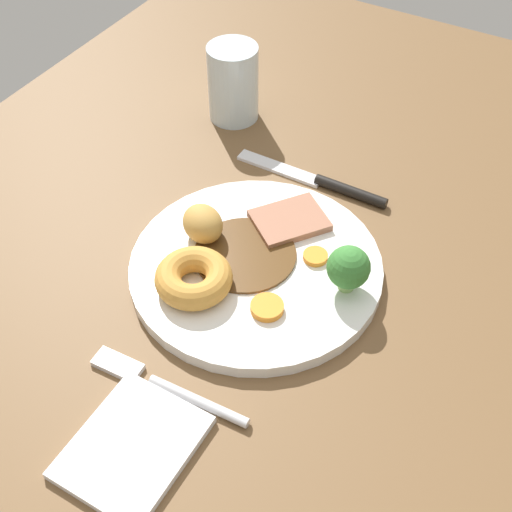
{
  "coord_description": "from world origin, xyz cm",
  "views": [
    {
      "loc": [
        -38.24,
        -24.48,
        54.98
      ],
      "look_at": [
        1.99,
        -1.48,
        6.0
      ],
      "focal_mm": 48.54,
      "sensor_mm": 36.0,
      "label": 1
    }
  ],
  "objects": [
    {
      "name": "yorkshire_pudding",
      "position": [
        -3.62,
        2.09,
        6.28
      ],
      "size": [
        7.43,
        7.43,
        2.56
      ],
      "primitive_type": "torus",
      "color": "#C68938",
      "rests_on": "dinner_plate"
    },
    {
      "name": "roast_potato_left",
      "position": [
        2.58,
        5.02,
        6.79
      ],
      "size": [
        5.79,
        6.08,
        3.57
      ],
      "primitive_type": "ellipsoid",
      "rotation": [
        0.0,
        0.0,
        1.02
      ],
      "color": "#BC8C42",
      "rests_on": "dinner_plate"
    },
    {
      "name": "knife",
      "position": [
        17.3,
        -1.54,
        4.05
      ],
      "size": [
        1.72,
        18.5,
        1.2
      ],
      "rotation": [
        0.0,
        0.0,
        1.57
      ],
      "color": "black",
      "rests_on": "dining_table"
    },
    {
      "name": "water_glass",
      "position": [
        23.88,
        14.24,
        8.37
      ],
      "size": [
        6.19,
        6.19,
        9.54
      ],
      "primitive_type": "cylinder",
      "color": "silver",
      "rests_on": "dining_table"
    },
    {
      "name": "folded_napkin",
      "position": [
        -19.69,
        -2.41,
        4.0
      ],
      "size": [
        11.05,
        9.06,
        0.8
      ],
      "primitive_type": "cube",
      "rotation": [
        0.0,
        0.0,
        -0.01
      ],
      "color": "white",
      "rests_on": "dining_table"
    },
    {
      "name": "carrot_coin_front",
      "position": [
        5.46,
        -6.28,
        5.28
      ],
      "size": [
        2.47,
        2.47,
        0.56
      ],
      "primitive_type": "cylinder",
      "color": "orange",
      "rests_on": "dinner_plate"
    },
    {
      "name": "meat_slice_main",
      "position": [
        8.62,
        -1.7,
        5.4
      ],
      "size": [
        9.2,
        8.87,
        0.8
      ],
      "primitive_type": "cube",
      "rotation": [
        0.0,
        0.0,
        2.49
      ],
      "color": "#9E664C",
      "rests_on": "dinner_plate"
    },
    {
      "name": "fork",
      "position": [
        -13.68,
        -1.31,
        3.99
      ],
      "size": [
        2.21,
        15.3,
        0.9
      ],
      "rotation": [
        0.0,
        0.0,
        1.62
      ],
      "color": "silver",
      "rests_on": "dining_table"
    },
    {
      "name": "broccoli_floret",
      "position": [
        3.49,
        -10.5,
        7.74
      ],
      "size": [
        4.13,
        4.13,
        4.9
      ],
      "color": "#8CB766",
      "rests_on": "dinner_plate"
    },
    {
      "name": "carrot_coin_back",
      "position": [
        -2.64,
        -5.31,
        5.35
      ],
      "size": [
        3.13,
        3.13,
        0.7
      ],
      "primitive_type": "cylinder",
      "color": "orange",
      "rests_on": "dinner_plate"
    },
    {
      "name": "dinner_plate",
      "position": [
        1.99,
        -1.48,
        4.3
      ],
      "size": [
        25.04,
        25.04,
        1.4
      ],
      "primitive_type": "cylinder",
      "color": "white",
      "rests_on": "dining_table"
    },
    {
      "name": "gravy_pool",
      "position": [
        2.36,
        -0.02,
        5.15
      ],
      "size": [
        10.28,
        10.28,
        0.3
      ],
      "primitive_type": "cylinder",
      "color": "#563819",
      "rests_on": "dinner_plate"
    },
    {
      "name": "dining_table",
      "position": [
        0.0,
        0.0,
        1.8
      ],
      "size": [
        120.0,
        84.0,
        3.6
      ],
      "primitive_type": "cube",
      "color": "brown",
      "rests_on": "ground"
    }
  ]
}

